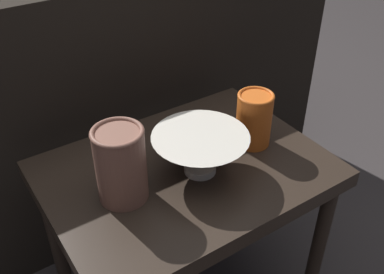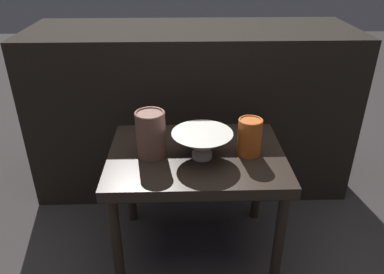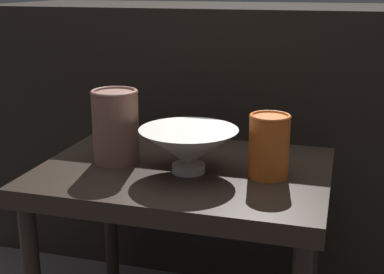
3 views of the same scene
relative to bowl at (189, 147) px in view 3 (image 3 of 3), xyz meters
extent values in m
cube|color=#2D231C|center=(-0.02, 0.03, -0.07)|extent=(0.62, 0.45, 0.04)
cylinder|color=#2D231C|center=(-0.29, 0.22, -0.30)|extent=(0.04, 0.04, 0.41)
cylinder|color=#2D231C|center=(0.26, 0.22, -0.30)|extent=(0.04, 0.04, 0.41)
cube|color=black|center=(-0.02, 0.58, -0.12)|extent=(1.47, 0.50, 0.77)
cylinder|color=silver|center=(0.00, 0.00, -0.05)|extent=(0.07, 0.07, 0.02)
cone|color=silver|center=(0.00, 0.00, 0.00)|extent=(0.21, 0.21, 0.08)
cylinder|color=brown|center=(-0.17, 0.02, 0.02)|extent=(0.10, 0.10, 0.16)
torus|color=brown|center=(-0.17, 0.02, 0.10)|extent=(0.10, 0.10, 0.01)
cylinder|color=orange|center=(0.16, 0.02, 0.01)|extent=(0.08, 0.08, 0.13)
torus|color=orange|center=(0.16, 0.02, 0.07)|extent=(0.08, 0.08, 0.01)
camera|label=1|loc=(-0.44, -0.62, 0.58)|focal=42.00mm
camera|label=2|loc=(-0.07, -1.11, 0.61)|focal=35.00mm
camera|label=3|loc=(0.30, -1.02, 0.33)|focal=50.00mm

